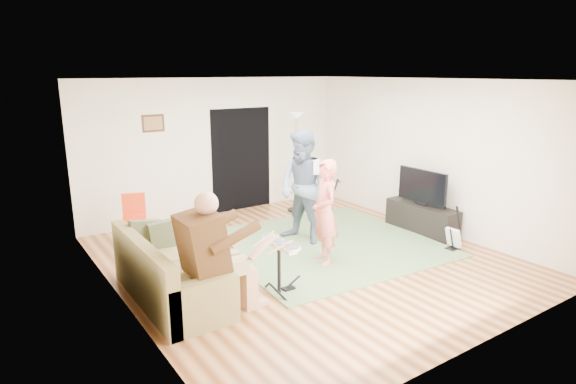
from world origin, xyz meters
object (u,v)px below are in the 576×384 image
Objects in this scene: singer at (325,212)px; television at (422,186)px; drum_kit at (279,270)px; guitarist at (304,187)px; sofa at (165,280)px; dining_chair at (134,230)px; guitar_spare at (454,237)px; torchiere_lamp at (296,144)px; tv_cabinet at (422,218)px.

singer is 2.32m from television.
drum_kit is 0.39× the size of guitarist.
dining_chair is (0.24, 2.02, 0.04)m from sofa.
guitarist reaches higher than television.
television is (0.25, 0.92, 0.64)m from guitar_spare.
dining_chair is at bearing 83.20° from sofa.
guitarist is 2.59× the size of guitar_spare.
singer is 0.98m from guitarist.
television reaches higher than drum_kit.
television is at bearing 74.94° from guitar_spare.
dining_chair is (-2.19, 2.18, -0.47)m from singer.
television is at bearing 10.60° from drum_kit.
guitarist is 2.10× the size of dining_chair.
torchiere_lamp reaches higher than sofa.
singer is 1.13× the size of tv_cabinet.
singer is at bearing -176.21° from tv_cabinet.
singer is at bearing 23.31° from drum_kit.
guitarist is at bearing 44.81° from drum_kit.
drum_kit is 0.72× the size of television.
guitar_spare reaches higher than tv_cabinet.
guitar_spare is (4.50, -0.92, -0.07)m from sofa.
sofa reaches higher than drum_kit.
singer is 3.12m from dining_chair.
dining_chair is at bearing 156.06° from tv_cabinet.
torchiere_lamp is 1.44× the size of tv_cabinet.
television is at bearing -4.14° from dining_chair.
singer is 0.78× the size of torchiere_lamp.
tv_cabinet is (2.36, 0.16, -0.54)m from singer.
sofa is 4.79m from tv_cabinet.
guitarist is (0.29, 0.92, 0.16)m from singer.
drum_kit is 3.99m from torchiere_lamp.
torchiere_lamp reaches higher than singer.
singer is at bearing -3.79° from sofa.
dining_chair is 4.96m from television.
television is (4.50, -2.02, 0.53)m from dining_chair.
guitar_spare is at bearing -4.81° from drum_kit.
sofa is at bearing 179.95° from television.
torchiere_lamp is at bearing 115.06° from tv_cabinet.
sofa is at bearing -75.55° from singer.
guitar_spare is at bearing -76.15° from torchiere_lamp.
dining_chair is at bearing 145.40° from guitar_spare.
torchiere_lamp is at bearing 32.59° from sofa.
drum_kit is at bearing -26.70° from sofa.
drum_kit is 2.87m from dining_chair.
torchiere_lamp is at bearing 114.05° from television.
sofa is at bearing 179.95° from tv_cabinet.
sofa is at bearing -76.76° from dining_chair.
singer is 2.16× the size of guitar_spare.
dining_chair is at bearing -116.63° from singer.
drum_kit is at bearing -48.43° from dining_chair.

